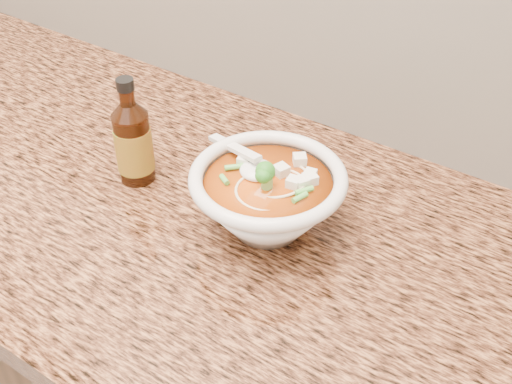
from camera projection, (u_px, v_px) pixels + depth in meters
The scene contains 4 objects.
cabinet at pixel (139, 344), 1.35m from camera, with size 4.00×0.65×0.86m, color #331E0F.
counter_slab at pixel (108, 173), 1.07m from camera, with size 4.00×0.68×0.04m, color #A0653A.
soup_bowl at pixel (268, 199), 0.90m from camera, with size 0.24×0.22×0.12m.
hot_sauce_bottle at pixel (133, 143), 0.99m from camera, with size 0.08×0.08×0.18m.
Camera 1 is at (0.69, 1.10, 1.52)m, focal length 45.00 mm.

